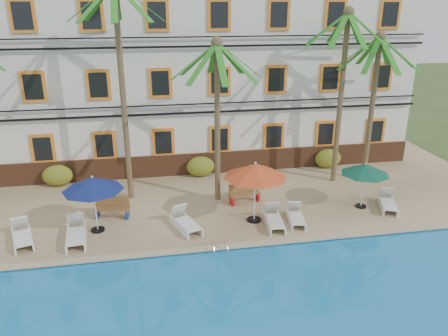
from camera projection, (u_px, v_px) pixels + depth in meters
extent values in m
plane|color=#384C23|center=(213.00, 242.00, 17.47)|extent=(100.00, 100.00, 0.00)
cube|color=tan|center=(197.00, 190.00, 22.03)|extent=(30.00, 12.00, 0.25)
cube|color=tan|center=(216.00, 248.00, 16.54)|extent=(30.00, 0.35, 0.06)
cube|color=silver|center=(184.00, 73.00, 24.83)|extent=(25.00, 6.00, 10.00)
cube|color=brown|center=(193.00, 164.00, 23.56)|extent=(25.00, 0.12, 1.20)
cube|color=orange|center=(43.00, 149.00, 21.85)|extent=(1.15, 0.10, 1.50)
cube|color=black|center=(43.00, 149.00, 21.80)|extent=(0.85, 0.04, 1.20)
cube|color=orange|center=(105.00, 145.00, 22.36)|extent=(1.15, 0.10, 1.50)
cube|color=black|center=(104.00, 146.00, 22.31)|extent=(0.85, 0.04, 1.20)
cube|color=orange|center=(163.00, 142.00, 22.86)|extent=(1.15, 0.10, 1.50)
cube|color=black|center=(163.00, 143.00, 22.81)|extent=(0.85, 0.04, 1.20)
cube|color=orange|center=(220.00, 139.00, 23.37)|extent=(1.15, 0.10, 1.50)
cube|color=black|center=(220.00, 140.00, 23.32)|extent=(0.85, 0.04, 1.20)
cube|color=orange|center=(274.00, 137.00, 23.87)|extent=(1.15, 0.10, 1.50)
cube|color=black|center=(274.00, 137.00, 23.82)|extent=(0.85, 0.04, 1.20)
cube|color=orange|center=(325.00, 134.00, 24.37)|extent=(1.15, 0.10, 1.50)
cube|color=black|center=(326.00, 134.00, 24.33)|extent=(0.85, 0.04, 1.20)
cube|color=orange|center=(375.00, 131.00, 24.88)|extent=(1.15, 0.10, 1.50)
cube|color=black|center=(375.00, 131.00, 24.83)|extent=(0.85, 0.04, 1.20)
cube|color=orange|center=(33.00, 87.00, 20.76)|extent=(1.15, 0.10, 1.50)
cube|color=black|center=(33.00, 87.00, 20.72)|extent=(0.85, 0.04, 1.20)
cube|color=orange|center=(98.00, 85.00, 21.27)|extent=(1.15, 0.10, 1.50)
cube|color=black|center=(98.00, 85.00, 21.22)|extent=(0.85, 0.04, 1.20)
cube|color=orange|center=(160.00, 83.00, 21.77)|extent=(1.15, 0.10, 1.50)
cube|color=black|center=(160.00, 83.00, 21.73)|extent=(0.85, 0.04, 1.20)
cube|color=orange|center=(220.00, 81.00, 22.28)|extent=(1.15, 0.10, 1.50)
cube|color=black|center=(220.00, 81.00, 22.23)|extent=(0.85, 0.04, 1.20)
cube|color=orange|center=(276.00, 80.00, 22.78)|extent=(1.15, 0.10, 1.50)
cube|color=black|center=(276.00, 80.00, 22.73)|extent=(0.85, 0.04, 1.20)
cube|color=orange|center=(330.00, 78.00, 23.29)|extent=(1.15, 0.10, 1.50)
cube|color=black|center=(330.00, 78.00, 23.24)|extent=(0.85, 0.04, 1.20)
cube|color=orange|center=(382.00, 76.00, 23.79)|extent=(1.15, 0.10, 1.50)
cube|color=black|center=(382.00, 76.00, 23.74)|extent=(0.85, 0.04, 1.20)
cube|color=orange|center=(23.00, 16.00, 19.64)|extent=(1.15, 0.10, 1.50)
cube|color=black|center=(22.00, 16.00, 19.59)|extent=(0.85, 0.04, 1.20)
cube|color=orange|center=(91.00, 15.00, 20.14)|extent=(1.15, 0.10, 1.50)
cube|color=black|center=(91.00, 15.00, 20.10)|extent=(0.85, 0.04, 1.20)
cube|color=orange|center=(157.00, 15.00, 20.65)|extent=(1.15, 0.10, 1.50)
cube|color=black|center=(157.00, 15.00, 20.60)|extent=(0.85, 0.04, 1.20)
cube|color=orange|center=(219.00, 15.00, 21.15)|extent=(1.15, 0.10, 1.50)
cube|color=black|center=(219.00, 15.00, 21.11)|extent=(0.85, 0.04, 1.20)
cube|color=orange|center=(279.00, 15.00, 21.66)|extent=(1.15, 0.10, 1.50)
cube|color=black|center=(279.00, 15.00, 21.61)|extent=(0.85, 0.04, 1.20)
cube|color=orange|center=(335.00, 14.00, 22.16)|extent=(1.15, 0.10, 1.50)
cube|color=black|center=(336.00, 14.00, 22.12)|extent=(0.85, 0.04, 1.20)
cube|color=orange|center=(390.00, 14.00, 22.67)|extent=(1.15, 0.10, 1.50)
cube|color=black|center=(390.00, 14.00, 22.62)|extent=(0.85, 0.04, 1.20)
cube|color=black|center=(191.00, 113.00, 22.43)|extent=(25.00, 0.08, 0.10)
cube|color=black|center=(191.00, 104.00, 22.27)|extent=(25.00, 0.08, 0.06)
cube|color=black|center=(190.00, 47.00, 21.27)|extent=(25.00, 0.08, 0.10)
cube|color=black|center=(189.00, 37.00, 21.11)|extent=(25.00, 0.08, 0.06)
cylinder|color=brown|center=(123.00, 99.00, 19.27)|extent=(0.26, 0.26, 9.53)
cube|color=#21711A|center=(116.00, 2.00, 18.77)|extent=(0.28, 2.00, 1.54)
cube|color=#21711A|center=(99.00, 2.00, 18.39)|extent=(1.61, 1.61, 1.54)
cube|color=#21711A|center=(90.00, 2.00, 17.69)|extent=(2.00, 0.28, 1.54)
cube|color=#21711A|center=(96.00, 2.00, 17.10)|extent=(1.61, 1.61, 1.54)
cube|color=#21711A|center=(114.00, 2.00, 16.95)|extent=(0.28, 2.00, 1.54)
cube|color=#21711A|center=(133.00, 2.00, 17.33)|extent=(1.61, 1.61, 1.54)
cube|color=#21711A|center=(140.00, 2.00, 18.03)|extent=(2.00, 0.28, 1.54)
cube|color=#21711A|center=(133.00, 2.00, 18.63)|extent=(1.61, 1.61, 1.54)
cylinder|color=brown|center=(217.00, 126.00, 19.47)|extent=(0.26, 0.26, 7.19)
sphere|color=brown|center=(217.00, 42.00, 18.21)|extent=(0.50, 0.50, 0.50)
cube|color=#21711A|center=(213.00, 58.00, 19.39)|extent=(0.28, 2.00, 1.54)
cube|color=#21711A|center=(199.00, 59.00, 19.01)|extent=(1.61, 1.61, 1.54)
cube|color=#21711A|center=(194.00, 61.00, 18.31)|extent=(2.00, 0.28, 1.54)
cube|color=#21711A|center=(203.00, 63.00, 17.71)|extent=(1.61, 1.61, 1.54)
cube|color=#21711A|center=(221.00, 64.00, 17.57)|extent=(0.28, 2.00, 1.54)
cube|color=#21711A|center=(237.00, 63.00, 17.95)|extent=(1.61, 1.61, 1.54)
cube|color=#21711A|center=(240.00, 60.00, 18.65)|extent=(2.00, 0.28, 1.54)
cube|color=#21711A|center=(230.00, 59.00, 19.24)|extent=(1.61, 1.61, 1.54)
cylinder|color=brown|center=(340.00, 102.00, 21.48)|extent=(0.26, 0.26, 8.37)
sphere|color=brown|center=(349.00, 11.00, 20.01)|extent=(0.50, 0.50, 0.50)
cube|color=#21711A|center=(338.00, 28.00, 21.19)|extent=(0.28, 2.00, 1.54)
cube|color=#21711A|center=(327.00, 28.00, 20.81)|extent=(1.61, 1.61, 1.54)
cube|color=#21711A|center=(327.00, 29.00, 20.11)|extent=(2.00, 0.28, 1.54)
cube|color=#21711A|center=(339.00, 30.00, 19.51)|extent=(1.61, 1.61, 1.54)
cube|color=#21711A|center=(357.00, 30.00, 19.36)|extent=(0.28, 2.00, 1.54)
cube|color=#21711A|center=(368.00, 29.00, 19.75)|extent=(1.61, 1.61, 1.54)
cube|color=#21711A|center=(367.00, 29.00, 20.45)|extent=(2.00, 0.28, 1.54)
cube|color=#21711A|center=(354.00, 28.00, 21.04)|extent=(1.61, 1.61, 1.54)
cylinder|color=brown|center=(371.00, 112.00, 21.80)|extent=(0.26, 0.26, 7.27)
sphere|color=brown|center=(380.00, 36.00, 20.52)|extent=(0.50, 0.50, 0.50)
cube|color=#21711A|center=(368.00, 51.00, 21.70)|extent=(0.28, 2.00, 1.54)
cube|color=#21711A|center=(358.00, 52.00, 21.32)|extent=(1.61, 1.61, 1.54)
cube|color=#21711A|center=(359.00, 53.00, 20.62)|extent=(2.00, 0.28, 1.54)
cube|color=#21711A|center=(372.00, 55.00, 20.02)|extent=(1.61, 1.61, 1.54)
cube|color=#21711A|center=(389.00, 55.00, 19.88)|extent=(0.28, 2.00, 1.54)
cube|color=#21711A|center=(400.00, 54.00, 20.26)|extent=(1.61, 1.61, 1.54)
cube|color=#21711A|center=(398.00, 52.00, 20.96)|extent=(2.00, 0.28, 1.54)
cube|color=#21711A|center=(384.00, 51.00, 21.55)|extent=(1.61, 1.61, 1.54)
ellipsoid|color=#215518|center=(58.00, 175.00, 22.10)|extent=(1.50, 0.90, 1.10)
ellipsoid|color=#215518|center=(200.00, 166.00, 23.33)|extent=(1.50, 0.90, 1.10)
ellipsoid|color=#215518|center=(328.00, 158.00, 24.55)|extent=(1.50, 0.90, 1.10)
cylinder|color=black|center=(98.00, 230.00, 17.83)|extent=(0.54, 0.54, 0.08)
cylinder|color=silver|center=(95.00, 205.00, 17.44)|extent=(0.06, 0.06, 2.32)
cone|color=navy|center=(93.00, 184.00, 17.11)|extent=(2.42, 2.42, 0.53)
sphere|color=silver|center=(92.00, 177.00, 17.01)|extent=(0.10, 0.10, 0.10)
cylinder|color=black|center=(254.00, 220.00, 18.67)|extent=(0.60, 0.60, 0.09)
cylinder|color=silver|center=(255.00, 193.00, 18.23)|extent=(0.06, 0.06, 2.57)
cone|color=#C0411C|center=(255.00, 170.00, 17.88)|extent=(2.67, 2.67, 0.59)
sphere|color=silver|center=(256.00, 163.00, 17.76)|extent=(0.10, 0.10, 0.10)
cylinder|color=black|center=(361.00, 206.00, 19.94)|extent=(0.48, 0.48, 0.07)
cylinder|color=silver|center=(363.00, 186.00, 19.58)|extent=(0.06, 0.06, 2.07)
cone|color=#0D4935|center=(365.00, 169.00, 19.30)|extent=(2.15, 2.15, 0.47)
sphere|color=silver|center=(366.00, 163.00, 19.21)|extent=(0.10, 0.10, 0.10)
cube|color=white|center=(22.00, 238.00, 16.61)|extent=(0.99, 1.46, 0.06)
cube|color=white|center=(20.00, 223.00, 17.30)|extent=(0.74, 0.66, 0.67)
cube|color=white|center=(14.00, 241.00, 16.75)|extent=(0.63, 1.84, 0.31)
cube|color=white|center=(31.00, 237.00, 17.02)|extent=(0.63, 1.84, 0.31)
cube|color=white|center=(76.00, 236.00, 16.72)|extent=(0.81, 1.49, 0.07)
cube|color=white|center=(75.00, 219.00, 17.52)|extent=(0.71, 0.59, 0.72)
cube|color=white|center=(67.00, 238.00, 16.95)|extent=(0.28, 2.04, 0.33)
cube|color=white|center=(85.00, 236.00, 17.12)|extent=(0.28, 2.04, 0.33)
cube|color=white|center=(188.00, 224.00, 17.68)|extent=(1.03, 1.47, 0.06)
cube|color=white|center=(178.00, 210.00, 18.35)|extent=(0.75, 0.67, 0.67)
cube|color=white|center=(179.00, 227.00, 17.81)|extent=(0.70, 1.82, 0.31)
cube|color=white|center=(192.00, 223.00, 18.09)|extent=(0.70, 1.82, 0.31)
cube|color=white|center=(275.00, 221.00, 17.92)|extent=(0.71, 1.34, 0.06)
cube|color=white|center=(271.00, 207.00, 18.68)|extent=(0.64, 0.53, 0.65)
cube|color=white|center=(267.00, 223.00, 18.19)|extent=(0.23, 1.84, 0.30)
cube|color=white|center=(281.00, 222.00, 18.24)|extent=(0.23, 1.84, 0.30)
cube|color=white|center=(297.00, 218.00, 18.23)|extent=(0.73, 1.24, 0.05)
cube|color=white|center=(294.00, 206.00, 18.92)|extent=(0.60, 0.52, 0.58)
cube|color=white|center=(289.00, 219.00, 18.49)|extent=(0.33, 1.65, 0.27)
cube|color=white|center=(302.00, 219.00, 18.50)|extent=(0.33, 1.65, 0.27)
cube|color=white|center=(389.00, 205.00, 19.45)|extent=(0.99, 1.38, 0.06)
cube|color=white|center=(386.00, 192.00, 20.18)|extent=(0.71, 0.64, 0.63)
cube|color=white|center=(381.00, 205.00, 19.78)|extent=(0.68, 1.69, 0.29)
cube|color=white|center=(394.00, 206.00, 19.69)|extent=(0.68, 1.69, 0.29)
cube|color=olive|center=(112.00, 209.00, 18.78)|extent=(1.56, 0.73, 0.06)
cube|color=olive|center=(113.00, 201.00, 18.89)|extent=(1.48, 0.35, 0.45)
cube|color=navy|center=(98.00, 213.00, 18.87)|extent=(0.16, 0.46, 0.40)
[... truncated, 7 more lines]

